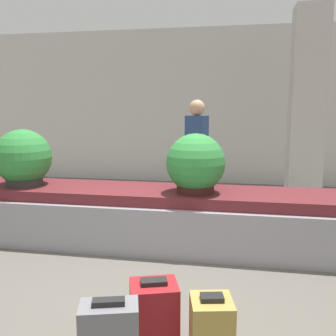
{
  "coord_description": "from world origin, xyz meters",
  "views": [
    {
      "loc": [
        0.76,
        -2.73,
        1.57
      ],
      "look_at": [
        0.0,
        1.4,
        0.9
      ],
      "focal_mm": 40.0,
      "sensor_mm": 36.0,
      "label": 1
    }
  ],
  "objects_px": {
    "suitcase_4": "(211,333)",
    "traveler_0": "(197,145)",
    "pillar": "(307,107)",
    "potted_plant_0": "(196,165)",
    "potted_plant_1": "(23,159)",
    "suitcase_3": "(154,317)"
  },
  "relations": [
    {
      "from": "pillar",
      "to": "suitcase_3",
      "type": "height_order",
      "value": "pillar"
    },
    {
      "from": "suitcase_3",
      "to": "potted_plant_0",
      "type": "distance_m",
      "value": 1.96
    },
    {
      "from": "pillar",
      "to": "suitcase_3",
      "type": "bearing_deg",
      "value": -110.23
    },
    {
      "from": "suitcase_3",
      "to": "potted_plant_0",
      "type": "height_order",
      "value": "potted_plant_0"
    },
    {
      "from": "suitcase_4",
      "to": "traveler_0",
      "type": "xyz_separation_m",
      "value": [
        -0.48,
        3.59,
        0.8
      ]
    },
    {
      "from": "potted_plant_1",
      "to": "potted_plant_0",
      "type": "bearing_deg",
      "value": -1.45
    },
    {
      "from": "pillar",
      "to": "potted_plant_1",
      "type": "relative_size",
      "value": 4.74
    },
    {
      "from": "suitcase_4",
      "to": "traveler_0",
      "type": "relative_size",
      "value": 0.28
    },
    {
      "from": "pillar",
      "to": "traveler_0",
      "type": "distance_m",
      "value": 2.05
    },
    {
      "from": "suitcase_3",
      "to": "potted_plant_1",
      "type": "relative_size",
      "value": 0.72
    },
    {
      "from": "pillar",
      "to": "potted_plant_1",
      "type": "height_order",
      "value": "pillar"
    },
    {
      "from": "pillar",
      "to": "traveler_0",
      "type": "xyz_separation_m",
      "value": [
        -1.73,
        -0.93,
        -0.58
      ]
    },
    {
      "from": "potted_plant_1",
      "to": "traveler_0",
      "type": "xyz_separation_m",
      "value": [
        1.92,
        1.61,
        0.05
      ]
    },
    {
      "from": "suitcase_4",
      "to": "potted_plant_0",
      "type": "height_order",
      "value": "potted_plant_0"
    },
    {
      "from": "suitcase_4",
      "to": "potted_plant_1",
      "type": "xyz_separation_m",
      "value": [
        -2.41,
        1.98,
        0.74
      ]
    },
    {
      "from": "pillar",
      "to": "suitcase_3",
      "type": "xyz_separation_m",
      "value": [
        -1.63,
        -4.42,
        -1.37
      ]
    },
    {
      "from": "potted_plant_1",
      "to": "suitcase_4",
      "type": "bearing_deg",
      "value": -39.4
    },
    {
      "from": "suitcase_3",
      "to": "traveler_0",
      "type": "relative_size",
      "value": 0.29
    },
    {
      "from": "suitcase_4",
      "to": "pillar",
      "type": "bearing_deg",
      "value": 62.44
    },
    {
      "from": "potted_plant_1",
      "to": "traveler_0",
      "type": "distance_m",
      "value": 2.51
    },
    {
      "from": "suitcase_3",
      "to": "potted_plant_0",
      "type": "relative_size",
      "value": 0.75
    },
    {
      "from": "potted_plant_0",
      "to": "potted_plant_1",
      "type": "bearing_deg",
      "value": 178.55
    }
  ]
}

